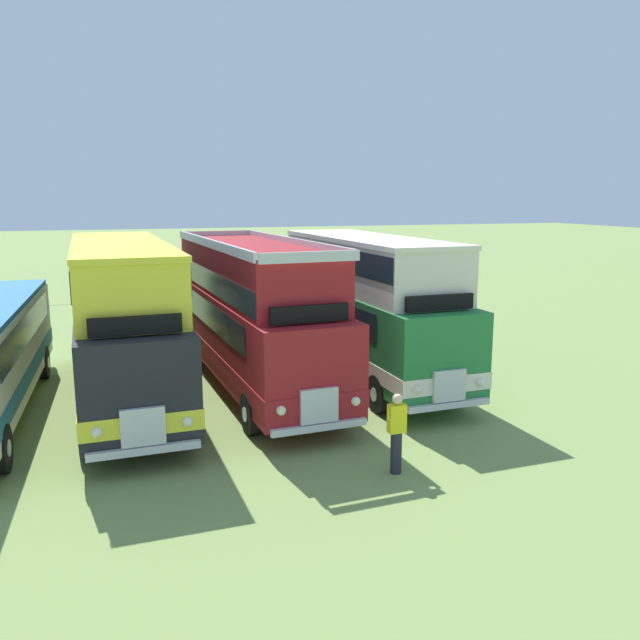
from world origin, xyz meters
name	(u,v)px	position (x,y,z in m)	size (l,w,h in m)	color
bus_seventh_in_row	(123,314)	(7.41, 0.33, 2.47)	(2.88, 11.14, 4.49)	black
bus_eighth_in_row	(253,311)	(11.12, 0.31, 2.36)	(3.14, 10.84, 4.52)	maroon
bus_ninth_in_row	(368,301)	(14.83, 0.33, 2.47)	(2.85, 9.90, 4.49)	#237538
marshal_person	(397,433)	(12.61, -6.70, 0.89)	(0.36, 0.24, 1.73)	#23232D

